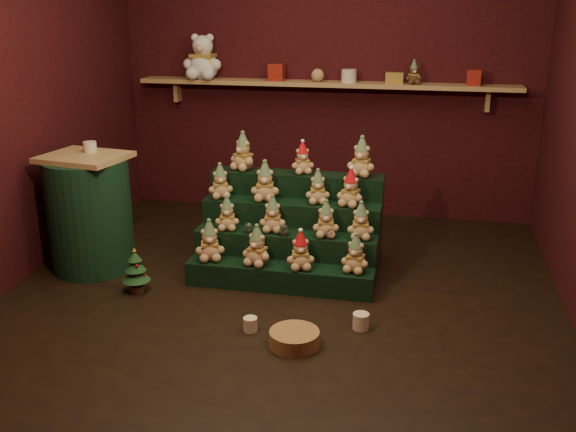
% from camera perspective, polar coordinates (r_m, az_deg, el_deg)
% --- Properties ---
extents(ground, '(4.00, 4.00, 0.00)m').
position_cam_1_polar(ground, '(4.75, -0.59, -6.81)').
color(ground, black).
rests_on(ground, ground).
extents(back_wall, '(4.00, 0.10, 2.80)m').
position_cam_1_polar(back_wall, '(6.34, 3.50, 12.73)').
color(back_wall, black).
rests_on(back_wall, ground).
extents(front_wall, '(4.00, 0.10, 2.80)m').
position_cam_1_polar(front_wall, '(2.42, -11.34, 3.16)').
color(front_wall, black).
rests_on(front_wall, ground).
extents(left_wall, '(0.10, 4.00, 2.80)m').
position_cam_1_polar(left_wall, '(5.19, -23.71, 10.00)').
color(left_wall, black).
rests_on(left_wall, ground).
extents(back_shelf, '(3.60, 0.26, 0.24)m').
position_cam_1_polar(back_shelf, '(6.18, 3.23, 11.60)').
color(back_shelf, tan).
rests_on(back_shelf, ground).
extents(riser_tier_front, '(1.40, 0.22, 0.18)m').
position_cam_1_polar(riser_tier_front, '(4.78, -0.78, -5.44)').
color(riser_tier_front, black).
rests_on(riser_tier_front, ground).
extents(riser_tier_midfront, '(1.40, 0.22, 0.36)m').
position_cam_1_polar(riser_tier_midfront, '(4.94, -0.22, -3.48)').
color(riser_tier_midfront, black).
rests_on(riser_tier_midfront, ground).
extents(riser_tier_midback, '(1.40, 0.22, 0.54)m').
position_cam_1_polar(riser_tier_midback, '(5.11, 0.30, -1.64)').
color(riser_tier_midback, black).
rests_on(riser_tier_midback, ground).
extents(riser_tier_back, '(1.40, 0.22, 0.72)m').
position_cam_1_polar(riser_tier_back, '(5.29, 0.79, 0.07)').
color(riser_tier_back, black).
rests_on(riser_tier_back, ground).
extents(teddy_0, '(0.27, 0.26, 0.31)m').
position_cam_1_polar(teddy_0, '(4.84, -6.98, -2.17)').
color(teddy_0, tan).
rests_on(teddy_0, riser_tier_front).
extents(teddy_1, '(0.26, 0.24, 0.30)m').
position_cam_1_polar(teddy_1, '(4.71, -2.77, -2.65)').
color(teddy_1, tan).
rests_on(teddy_1, riser_tier_front).
extents(teddy_2, '(0.24, 0.23, 0.28)m').
position_cam_1_polar(teddy_2, '(4.65, 1.11, -3.07)').
color(teddy_2, tan).
rests_on(teddy_2, riser_tier_front).
extents(teddy_3, '(0.23, 0.22, 0.28)m').
position_cam_1_polar(teddy_3, '(4.62, 6.04, -3.32)').
color(teddy_3, tan).
rests_on(teddy_3, riser_tier_front).
extents(teddy_4, '(0.22, 0.20, 0.26)m').
position_cam_1_polar(teddy_4, '(4.94, -5.43, 0.23)').
color(teddy_4, tan).
rests_on(teddy_4, riser_tier_midfront).
extents(teddy_5, '(0.22, 0.20, 0.28)m').
position_cam_1_polar(teddy_5, '(4.87, -1.37, 0.18)').
color(teddy_5, tan).
rests_on(teddy_5, riser_tier_midfront).
extents(teddy_6, '(0.22, 0.21, 0.27)m').
position_cam_1_polar(teddy_6, '(4.77, 3.39, -0.26)').
color(teddy_6, tan).
rests_on(teddy_6, riser_tier_midfront).
extents(teddy_7, '(0.22, 0.20, 0.28)m').
position_cam_1_polar(teddy_7, '(4.75, 6.49, -0.43)').
color(teddy_7, tan).
rests_on(teddy_7, riser_tier_midfront).
extents(teddy_8, '(0.25, 0.24, 0.27)m').
position_cam_1_polar(teddy_8, '(5.13, -6.04, 3.10)').
color(teddy_8, tan).
rests_on(teddy_8, riser_tier_midback).
extents(teddy_9, '(0.25, 0.23, 0.31)m').
position_cam_1_polar(teddy_9, '(5.03, -2.06, 3.10)').
color(teddy_9, tan).
rests_on(teddy_9, riser_tier_midback).
extents(teddy_10, '(0.22, 0.20, 0.26)m').
position_cam_1_polar(teddy_10, '(4.97, 2.66, 2.61)').
color(teddy_10, tan).
rests_on(teddy_10, riser_tier_midback).
extents(teddy_11, '(0.25, 0.24, 0.29)m').
position_cam_1_polar(teddy_11, '(4.91, 5.60, 2.51)').
color(teddy_11, tan).
rests_on(teddy_11, riser_tier_midback).
extents(teddy_12, '(0.28, 0.27, 0.31)m').
position_cam_1_polar(teddy_12, '(5.26, -4.02, 5.74)').
color(teddy_12, tan).
rests_on(teddy_12, riser_tier_back).
extents(teddy_13, '(0.23, 0.22, 0.25)m').
position_cam_1_polar(teddy_13, '(5.14, 1.30, 5.18)').
color(teddy_13, tan).
rests_on(teddy_13, riser_tier_back).
extents(teddy_14, '(0.25, 0.24, 0.31)m').
position_cam_1_polar(teddy_14, '(5.08, 6.57, 5.23)').
color(teddy_14, tan).
rests_on(teddy_14, riser_tier_back).
extents(snow_globe_a, '(0.06, 0.06, 0.08)m').
position_cam_1_polar(snow_globe_a, '(4.87, -3.51, -1.06)').
color(snow_globe_a, black).
rests_on(snow_globe_a, riser_tier_midfront).
extents(snow_globe_b, '(0.07, 0.07, 0.09)m').
position_cam_1_polar(snow_globe_b, '(4.81, -0.37, -1.23)').
color(snow_globe_b, black).
rests_on(snow_globe_b, riser_tier_midfront).
extents(snow_globe_c, '(0.06, 0.06, 0.08)m').
position_cam_1_polar(snow_globe_c, '(4.75, 3.75, -1.59)').
color(snow_globe_c, black).
rests_on(snow_globe_c, riser_tier_midfront).
extents(side_table, '(0.67, 0.64, 0.93)m').
position_cam_1_polar(side_table, '(5.26, -17.19, 0.25)').
color(side_table, tan).
rests_on(side_table, ground).
extents(table_ornament, '(0.10, 0.10, 0.08)m').
position_cam_1_polar(table_ornament, '(5.22, -17.19, 5.90)').
color(table_ornament, beige).
rests_on(table_ornament, side_table).
extents(mini_christmas_tree, '(0.21, 0.21, 0.35)m').
position_cam_1_polar(mini_christmas_tree, '(4.82, -13.38, -4.72)').
color(mini_christmas_tree, '#4E341B').
rests_on(mini_christmas_tree, ground).
extents(mug_left, '(0.09, 0.09, 0.09)m').
position_cam_1_polar(mug_left, '(4.22, -3.37, -9.58)').
color(mug_left, beige).
rests_on(mug_left, ground).
extents(mug_right, '(0.11, 0.11, 0.11)m').
position_cam_1_polar(mug_right, '(4.26, 6.49, -9.28)').
color(mug_right, beige).
rests_on(mug_right, ground).
extents(wicker_basket, '(0.41, 0.41, 0.10)m').
position_cam_1_polar(wicker_basket, '(4.04, 0.57, -10.82)').
color(wicker_basket, olive).
rests_on(wicker_basket, ground).
extents(white_bear, '(0.39, 0.35, 0.54)m').
position_cam_1_polar(white_bear, '(6.41, -7.58, 14.35)').
color(white_bear, white).
rests_on(white_bear, back_shelf).
extents(brown_bear, '(0.18, 0.17, 0.21)m').
position_cam_1_polar(brown_bear, '(6.06, 11.11, 12.40)').
color(brown_bear, '#462E17').
rests_on(brown_bear, back_shelf).
extents(gift_tin_red_a, '(0.14, 0.14, 0.16)m').
position_cam_1_polar(gift_tin_red_a, '(6.23, -1.02, 12.66)').
color(gift_tin_red_a, maroon).
rests_on(gift_tin_red_a, back_shelf).
extents(gift_tin_cream, '(0.14, 0.14, 0.12)m').
position_cam_1_polar(gift_tin_cream, '(6.12, 5.44, 12.29)').
color(gift_tin_cream, beige).
rests_on(gift_tin_cream, back_shelf).
extents(gift_tin_red_b, '(0.12, 0.12, 0.14)m').
position_cam_1_polar(gift_tin_red_b, '(6.09, 16.17, 11.73)').
color(gift_tin_red_b, maroon).
rests_on(gift_tin_red_b, back_shelf).
extents(shelf_plush_ball, '(0.12, 0.12, 0.12)m').
position_cam_1_polar(shelf_plush_ball, '(6.16, 2.65, 12.39)').
color(shelf_plush_ball, tan).
rests_on(shelf_plush_ball, back_shelf).
extents(scarf_gift_box, '(0.16, 0.10, 0.10)m').
position_cam_1_polar(scarf_gift_box, '(6.08, 9.45, 12.00)').
color(scarf_gift_box, '#C36B1B').
rests_on(scarf_gift_box, back_shelf).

